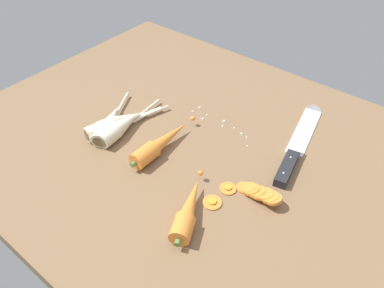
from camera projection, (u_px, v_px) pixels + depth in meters
The scene contains 13 objects.
ground_plane at pixel (197, 150), 94.38cm from camera, with size 120.00×90.00×4.00cm, color brown.
chefs_knife at pixel (300, 139), 93.67cm from camera, with size 10.19×34.68×4.18cm.
whole_carrot at pixel (160, 144), 90.05cm from camera, with size 4.21×22.70×4.20cm.
whole_carrot_second at pixel (188, 211), 75.06cm from camera, with size 10.15×18.12×4.20cm.
parsnip_front at pixel (122, 126), 95.17cm from camera, with size 5.19×22.97×4.00cm.
parsnip_mid_left at pixel (117, 127), 95.04cm from camera, with size 5.83×20.48×4.00cm.
parsnip_mid_right at pixel (119, 121), 96.70cm from camera, with size 7.28×18.04×4.00cm.
parsnip_back at pixel (115, 124), 95.78cm from camera, with size 9.03×23.20×4.00cm.
parsnip_outer at pixel (109, 123), 96.10cm from camera, with size 12.58×21.03×4.00cm.
carrot_slice_stack at pixel (259, 193), 79.71cm from camera, with size 10.79×4.09×3.42cm.
carrot_slice_stray_near at pixel (228, 188), 81.84cm from camera, with size 3.71×3.71×0.70cm.
carrot_slice_stray_mid at pixel (212, 202), 78.92cm from camera, with size 4.06×4.06×0.70cm.
mince_crumbs at pixel (218, 121), 99.57cm from camera, with size 19.86×5.80×0.87cm.
Camera 1 is at (42.38, -54.84, 62.09)cm, focal length 35.10 mm.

